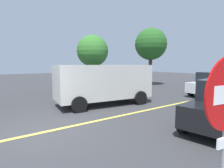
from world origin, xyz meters
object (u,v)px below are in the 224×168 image
(white_van, at_px, (103,82))
(tree_left_verge, at_px, (151,44))
(tree_centre_verge, at_px, (93,51))
(car_white_near_curb, at_px, (217,84))

(white_van, xyz_separation_m, tree_left_verge, (9.24, 4.95, 3.05))
(white_van, xyz_separation_m, tree_centre_verge, (1.42, 3.66, 1.96))
(car_white_near_curb, relative_size, tree_centre_verge, 1.05)
(white_van, height_order, tree_left_verge, tree_left_verge)
(white_van, xyz_separation_m, car_white_near_curb, (7.84, -2.50, -0.42))
(tree_left_verge, relative_size, tree_centre_verge, 1.36)
(car_white_near_curb, xyz_separation_m, tree_left_verge, (1.40, 7.46, 3.48))
(car_white_near_curb, xyz_separation_m, tree_centre_verge, (-6.42, 6.17, 2.38))
(tree_centre_verge, bearing_deg, car_white_near_curb, -43.86)
(white_van, distance_m, car_white_near_curb, 8.24)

